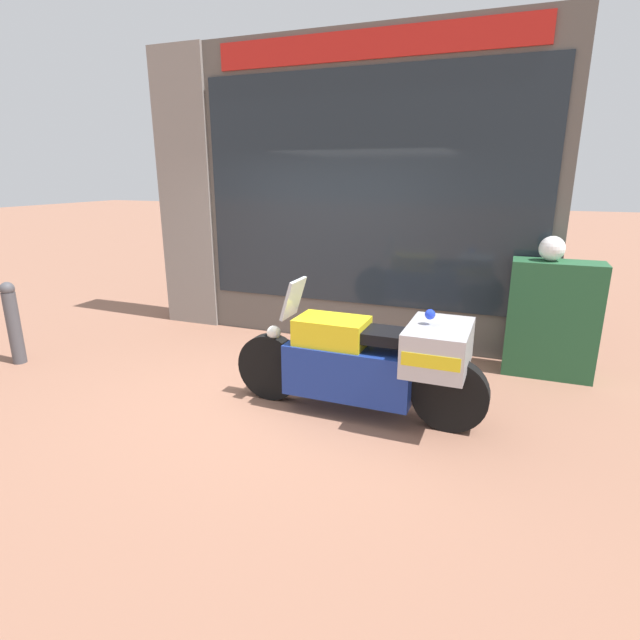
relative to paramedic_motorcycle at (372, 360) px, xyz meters
name	(u,v)px	position (x,y,z in m)	size (l,w,h in m)	color
ground_plane	(277,390)	(-1.08, 0.20, -0.56)	(60.00, 60.00, 0.00)	#8E604C
shop_building	(314,194)	(-1.46, 2.20, 1.37)	(5.42, 0.55, 3.85)	#56514C
window_display	(364,305)	(-0.72, 2.23, -0.10)	(4.12, 0.30, 1.93)	slate
paramedic_motorcycle	(372,360)	(0.00, 0.00, 0.00)	(2.43, 0.79, 1.25)	black
utility_cabinet	(552,319)	(1.58, 1.70, 0.09)	(0.94, 0.42, 1.29)	#235633
white_helmet	(552,249)	(1.48, 1.69, 0.87)	(0.27, 0.27, 0.27)	white
street_bollard	(13,322)	(-4.32, -0.21, -0.05)	(0.16, 0.16, 0.99)	#47474C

